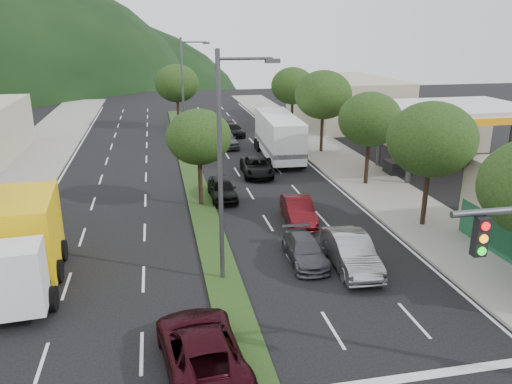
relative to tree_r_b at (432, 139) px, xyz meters
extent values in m
cube|color=gray|center=(0.50, 13.00, -4.96)|extent=(5.00, 90.00, 0.15)
cube|color=gray|center=(-25.00, 13.00, -4.96)|extent=(6.00, 90.00, 0.15)
cube|color=#1A3212|center=(-12.00, 16.00, -4.98)|extent=(1.60, 56.00, 0.12)
cube|color=black|center=(-6.60, -13.65, 0.66)|extent=(0.35, 0.25, 1.05)
cube|color=silver|center=(7.00, 10.00, -0.04)|extent=(12.00, 8.00, 0.50)
cube|color=#FFA00D|center=(7.00, 10.00, -0.39)|extent=(12.20, 8.20, 0.50)
cylinder|color=#47494C|center=(3.00, 7.50, -2.74)|extent=(0.36, 0.36, 4.60)
cylinder|color=#47494C|center=(11.00, 7.50, -2.74)|extent=(0.36, 0.36, 4.60)
cylinder|color=#47494C|center=(3.00, 12.50, -2.74)|extent=(0.36, 0.36, 4.60)
cylinder|color=#47494C|center=(11.00, 12.50, -2.74)|extent=(0.36, 0.36, 4.60)
cube|color=black|center=(3.00, 10.00, -4.49)|extent=(0.80, 1.60, 1.10)
cube|color=black|center=(11.00, 10.00, -4.49)|extent=(0.80, 1.60, 1.10)
cube|color=#AFA88B|center=(7.50, 32.00, -2.44)|extent=(10.00, 16.00, 5.20)
cylinder|color=black|center=(0.00, 0.00, -2.98)|extent=(0.28, 0.28, 3.81)
ellipsoid|color=black|center=(0.00, 0.00, 0.01)|extent=(4.80, 4.80, 4.08)
cylinder|color=black|center=(0.00, 8.00, -3.09)|extent=(0.28, 0.28, 3.58)
ellipsoid|color=black|center=(0.00, 8.00, -0.28)|extent=(4.40, 4.40, 3.74)
cylinder|color=black|center=(0.00, 18.00, -2.93)|extent=(0.28, 0.28, 3.92)
ellipsoid|color=black|center=(0.00, 18.00, 0.15)|extent=(5.00, 5.00, 4.25)
cylinder|color=black|center=(0.00, 28.00, -3.04)|extent=(0.28, 0.28, 3.70)
ellipsoid|color=black|center=(0.00, 28.00, -0.13)|extent=(4.60, 4.60, 3.91)
cylinder|color=black|center=(-12.00, 6.00, -3.24)|extent=(0.28, 0.28, 3.36)
ellipsoid|color=black|center=(-12.00, 6.00, -0.60)|extent=(4.00, 4.00, 3.40)
cylinder|color=black|center=(-12.00, 32.00, -3.01)|extent=(0.28, 0.28, 3.81)
ellipsoid|color=black|center=(-12.00, 32.00, -0.02)|extent=(4.80, 4.80, 4.08)
cylinder|color=#47494C|center=(-12.00, -4.00, -0.04)|extent=(0.20, 0.20, 10.00)
cylinder|color=#47494C|center=(-10.90, -4.00, 4.56)|extent=(2.20, 0.12, 0.12)
cube|color=#47494C|center=(-9.80, -4.00, 4.46)|extent=(0.60, 0.25, 0.18)
cylinder|color=#47494C|center=(-12.00, 21.00, -0.04)|extent=(0.20, 0.20, 10.00)
cylinder|color=#47494C|center=(-10.90, 21.00, 4.56)|extent=(2.20, 0.12, 0.12)
cube|color=#47494C|center=(-9.80, 21.00, 4.46)|extent=(0.60, 0.25, 0.18)
imported|color=gray|center=(-5.94, -4.04, -4.24)|extent=(1.98, 4.93, 1.59)
imported|color=black|center=(-13.52, -10.00, -4.27)|extent=(3.03, 5.71, 1.53)
imported|color=black|center=(-10.50, 7.02, -4.33)|extent=(1.71, 4.15, 1.41)
imported|color=#454549|center=(-7.86, -2.98, -4.44)|extent=(1.84, 4.17, 1.19)
imported|color=#460B0F|center=(-6.76, 2.02, -4.31)|extent=(1.94, 4.51, 1.44)
imported|color=black|center=(-7.16, 12.02, -4.38)|extent=(2.45, 4.85, 1.32)
imported|color=#4E4D52|center=(-8.18, 21.95, -4.26)|extent=(2.34, 4.71, 1.54)
imported|color=black|center=(-6.62, 26.95, -4.43)|extent=(2.28, 4.40, 1.22)
cube|color=white|center=(-20.25, -5.78, -3.23)|extent=(2.60, 1.98, 2.60)
cube|color=yellow|center=(-20.56, -1.61, -3.11)|extent=(2.94, 4.93, 3.51)
cube|color=black|center=(-20.49, -2.51, -4.53)|extent=(2.73, 6.71, 0.34)
cylinder|color=black|center=(-18.99, -5.21, -4.53)|extent=(0.41, 1.04, 1.02)
cylinder|color=black|center=(-19.17, -2.75, -4.53)|extent=(0.41, 1.04, 1.02)
cylinder|color=black|center=(-19.33, -0.52, -4.53)|extent=(0.41, 1.04, 1.02)
cylinder|color=black|center=(-21.93, -0.71, -4.53)|extent=(0.41, 1.04, 1.02)
cube|color=white|center=(-4.24, 16.85, -2.95)|extent=(3.18, 9.76, 3.21)
cube|color=slate|center=(-4.24, 16.85, -3.75)|extent=(3.24, 9.77, 0.37)
cylinder|color=black|center=(-5.38, 20.77, -4.55)|extent=(0.43, 0.98, 0.96)
cylinder|color=black|center=(-2.70, 20.63, -4.55)|extent=(0.43, 0.98, 0.96)
cylinder|color=black|center=(-5.44, 19.62, -4.55)|extent=(0.43, 0.98, 0.96)
cylinder|color=black|center=(-2.76, 19.48, -4.55)|extent=(0.43, 0.98, 0.96)
cylinder|color=black|center=(-5.76, 13.46, -4.55)|extent=(0.43, 0.98, 0.96)
cylinder|color=black|center=(-3.09, 13.32, -4.55)|extent=(0.43, 0.98, 0.96)
camera|label=1|loc=(-14.52, -23.96, 5.71)|focal=35.00mm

